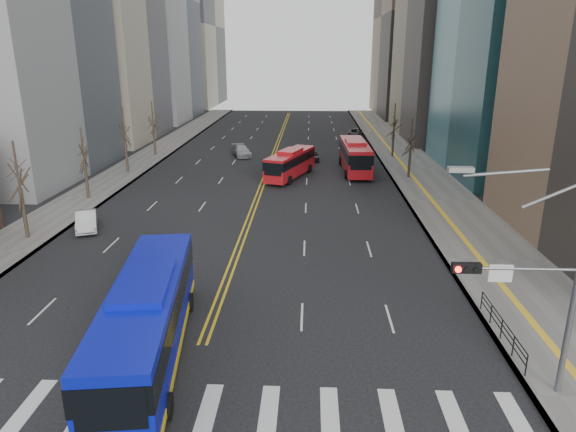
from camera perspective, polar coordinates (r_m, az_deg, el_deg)
The scene contains 15 objects.
ground at distance 21.52m, azimuth -12.38°, elevation -20.88°, with size 220.00×220.00×0.00m, color black.
sidewalk_right at distance 63.83m, azimuth 13.76°, elevation 5.20°, with size 7.00×130.00×0.15m, color slate.
sidewalk_left at distance 66.19m, azimuth -16.62°, elevation 5.40°, with size 5.00×130.00×0.15m, color slate.
crosswalk at distance 21.51m, azimuth -12.38°, elevation -20.87°, with size 26.70×4.00×0.01m.
centerline at distance 72.59m, azimuth -1.53°, elevation 7.10°, with size 0.55×100.00×0.01m.
signal_mast at distance 21.86m, azimuth 26.05°, elevation -6.88°, with size 5.37×0.37×9.39m.
pedestrian_railing at distance 27.08m, azimuth 22.67°, elevation -11.20°, with size 0.06×6.06×1.02m.
street_trees at distance 52.86m, azimuth -11.00°, elevation 8.18°, with size 35.20×47.20×7.60m.
blue_bus at distance 24.20m, azimuth -15.38°, elevation -10.72°, with size 4.53×13.62×3.86m.
red_bus_near at distance 57.12m, azimuth 0.28°, elevation 6.02°, with size 5.45×10.10×3.17m.
red_bus_far at distance 60.68m, azimuth 7.45°, elevation 6.83°, with size 3.20×11.74×3.69m.
car_white at distance 43.31m, azimuth -21.50°, elevation -0.47°, with size 1.52×4.36×1.44m, color silver.
car_dark_mid at distance 66.81m, azimuth 2.73°, elevation 6.73°, with size 1.56×3.89×1.32m, color black.
car_silver at distance 69.84m, azimuth -5.20°, elevation 7.20°, with size 2.01×4.93×1.43m, color #9F9FA5.
car_dark_far at distance 87.01m, azimuth 7.49°, elevation 9.15°, with size 2.19×4.74×1.32m, color black.
Camera 1 is at (5.01, -16.19, 13.25)m, focal length 32.00 mm.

